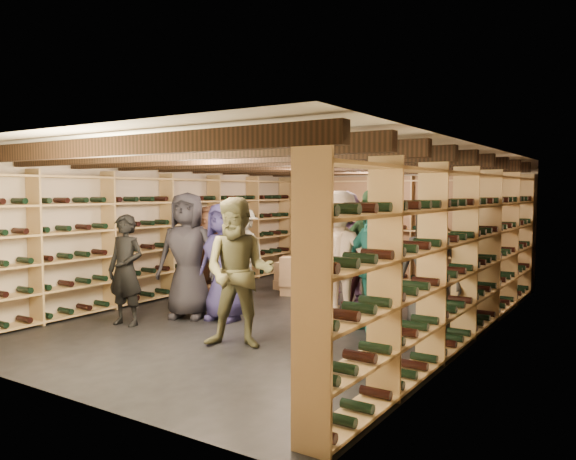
% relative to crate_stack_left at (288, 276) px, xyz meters
% --- Properties ---
extents(ground, '(8.00, 8.00, 0.00)m').
position_rel_crate_stack_left_xyz_m(ground, '(1.14, -1.68, -0.26)').
color(ground, black).
rests_on(ground, ground).
extents(walls, '(5.52, 8.02, 2.40)m').
position_rel_crate_stack_left_xyz_m(walls, '(1.14, -1.68, 0.95)').
color(walls, '#BDAA93').
rests_on(walls, ground).
extents(ceiling, '(5.50, 8.00, 0.01)m').
position_rel_crate_stack_left_xyz_m(ceiling, '(1.14, -1.68, 2.15)').
color(ceiling, beige).
rests_on(ceiling, walls).
extents(ceiling_joists, '(5.40, 7.12, 0.18)m').
position_rel_crate_stack_left_xyz_m(ceiling_joists, '(1.14, -1.68, 2.01)').
color(ceiling_joists, black).
rests_on(ceiling_joists, ground).
extents(wine_rack_left, '(0.32, 7.50, 2.15)m').
position_rel_crate_stack_left_xyz_m(wine_rack_left, '(-1.43, -1.68, 0.82)').
color(wine_rack_left, tan).
rests_on(wine_rack_left, ground).
extents(wine_rack_right, '(0.32, 7.50, 2.15)m').
position_rel_crate_stack_left_xyz_m(wine_rack_right, '(3.71, -1.68, 0.82)').
color(wine_rack_right, tan).
rests_on(wine_rack_right, ground).
extents(wine_rack_back, '(4.70, 0.30, 2.15)m').
position_rel_crate_stack_left_xyz_m(wine_rack_back, '(1.14, 2.15, 0.82)').
color(wine_rack_back, tan).
rests_on(wine_rack_back, ground).
extents(crate_stack_left, '(0.58, 0.46, 0.51)m').
position_rel_crate_stack_left_xyz_m(crate_stack_left, '(0.00, 0.00, 0.00)').
color(crate_stack_left, tan).
rests_on(crate_stack_left, ground).
extents(crate_stack_right, '(0.58, 0.49, 0.68)m').
position_rel_crate_stack_left_xyz_m(crate_stack_right, '(0.39, -0.38, 0.08)').
color(crate_stack_right, tan).
rests_on(crate_stack_right, ground).
extents(crate_loose, '(0.59, 0.50, 0.17)m').
position_rel_crate_stack_left_xyz_m(crate_loose, '(2.90, -0.38, -0.17)').
color(crate_loose, tan).
rests_on(crate_loose, ground).
extents(person_0, '(1.04, 0.87, 1.83)m').
position_rel_crate_stack_left_xyz_m(person_0, '(0.01, -2.71, 0.66)').
color(person_0, black).
rests_on(person_0, ground).
extents(person_1, '(0.61, 0.45, 1.53)m').
position_rel_crate_stack_left_xyz_m(person_1, '(-0.39, -3.51, 0.51)').
color(person_1, black).
rests_on(person_1, ground).
extents(person_2, '(1.06, 0.97, 1.77)m').
position_rel_crate_stack_left_xyz_m(person_2, '(1.60, -3.54, 0.63)').
color(person_2, brown).
rests_on(person_2, ground).
extents(person_3, '(1.25, 0.79, 1.85)m').
position_rel_crate_stack_left_xyz_m(person_3, '(1.98, -1.77, 0.67)').
color(person_3, beige).
rests_on(person_3, ground).
extents(person_4, '(1.09, 0.80, 1.72)m').
position_rel_crate_stack_left_xyz_m(person_4, '(2.55, -1.88, 0.61)').
color(person_4, '#237D79').
rests_on(person_4, ground).
extents(person_5, '(1.58, 0.79, 1.64)m').
position_rel_crate_stack_left_xyz_m(person_5, '(-0.11, -2.08, 0.56)').
color(person_5, brown).
rests_on(person_5, ground).
extents(person_6, '(0.85, 0.58, 1.68)m').
position_rel_crate_stack_left_xyz_m(person_6, '(0.55, -2.54, 0.59)').
color(person_6, '#24214F').
rests_on(person_6, ground).
extents(person_7, '(0.68, 0.54, 1.61)m').
position_rel_crate_stack_left_xyz_m(person_7, '(1.50, -1.49, 0.55)').
color(person_7, gray).
rests_on(person_7, ground).
extents(person_8, '(0.95, 0.83, 1.63)m').
position_rel_crate_stack_left_xyz_m(person_8, '(1.86, -0.61, 0.56)').
color(person_8, '#471B22').
rests_on(person_8, ground).
extents(person_9, '(1.07, 0.73, 1.53)m').
position_rel_crate_stack_left_xyz_m(person_9, '(-0.77, -0.38, 0.51)').
color(person_9, '#B5B4A4').
rests_on(person_9, ground).
extents(person_10, '(1.16, 0.62, 1.88)m').
position_rel_crate_stack_left_xyz_m(person_10, '(2.27, -1.30, 0.68)').
color(person_10, '#244D2B').
rests_on(person_10, ground).
extents(person_11, '(1.75, 0.66, 1.85)m').
position_rel_crate_stack_left_xyz_m(person_11, '(1.37, -0.38, 0.67)').
color(person_11, slate).
rests_on(person_11, ground).
extents(person_12, '(0.87, 0.59, 1.73)m').
position_rel_crate_stack_left_xyz_m(person_12, '(3.26, -1.63, 0.61)').
color(person_12, '#343439').
rests_on(person_12, ground).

